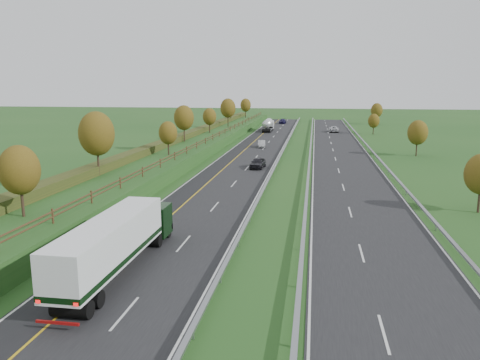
% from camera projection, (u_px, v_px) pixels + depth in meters
% --- Properties ---
extents(ground, '(400.00, 400.00, 0.00)m').
position_uv_depth(ground, '(293.00, 162.00, 79.34)').
color(ground, '#214D1B').
rests_on(ground, ground).
extents(near_carriageway, '(10.50, 200.00, 0.04)m').
position_uv_depth(near_carriageway, '(250.00, 156.00, 85.41)').
color(near_carriageway, black).
rests_on(near_carriageway, ground).
extents(far_carriageway, '(10.50, 200.00, 0.04)m').
position_uv_depth(far_carriageway, '(342.00, 158.00, 82.87)').
color(far_carriageway, black).
rests_on(far_carriageway, ground).
extents(hard_shoulder, '(3.00, 200.00, 0.04)m').
position_uv_depth(hard_shoulder, '(230.00, 156.00, 85.98)').
color(hard_shoulder, black).
rests_on(hard_shoulder, ground).
extents(lane_markings, '(26.75, 200.00, 0.01)m').
position_uv_depth(lane_markings, '(285.00, 157.00, 84.30)').
color(lane_markings, silver).
rests_on(lane_markings, near_carriageway).
extents(embankment_left, '(12.00, 200.00, 2.00)m').
position_uv_depth(embankment_left, '(181.00, 149.00, 87.21)').
color(embankment_left, '#214D1B').
rests_on(embankment_left, ground).
extents(hedge_left, '(2.20, 180.00, 1.10)m').
position_uv_depth(hedge_left, '(171.00, 141.00, 87.21)').
color(hedge_left, '#2D3A17').
rests_on(hedge_left, embankment_left).
extents(fence_left, '(0.12, 189.06, 1.20)m').
position_uv_depth(fence_left, '(204.00, 141.00, 85.78)').
color(fence_left, '#422B19').
rests_on(fence_left, embankment_left).
extents(median_barrier_near, '(0.32, 200.00, 0.71)m').
position_uv_depth(median_barrier_near, '(282.00, 154.00, 84.41)').
color(median_barrier_near, gray).
rests_on(median_barrier_near, ground).
extents(median_barrier_far, '(0.32, 200.00, 0.71)m').
position_uv_depth(median_barrier_far, '(310.00, 154.00, 83.63)').
color(median_barrier_far, gray).
rests_on(median_barrier_far, ground).
extents(outer_barrier_far, '(0.32, 200.00, 0.71)m').
position_uv_depth(outer_barrier_far, '(376.00, 156.00, 81.86)').
color(outer_barrier_far, gray).
rests_on(outer_barrier_far, ground).
extents(trees_left, '(6.64, 164.30, 7.66)m').
position_uv_depth(trees_left, '(177.00, 122.00, 82.84)').
color(trees_left, '#2D2116').
rests_on(trees_left, embankment_left).
extents(trees_far, '(8.45, 118.60, 7.12)m').
position_uv_depth(trees_far, '(395.00, 123.00, 108.29)').
color(trees_far, '#2D2116').
rests_on(trees_far, ground).
extents(box_lorry, '(2.58, 16.28, 4.06)m').
position_uv_depth(box_lorry, '(117.00, 241.00, 31.26)').
color(box_lorry, black).
rests_on(box_lorry, near_carriageway).
extents(road_tanker, '(2.40, 11.22, 3.46)m').
position_uv_depth(road_tanker, '(268.00, 125.00, 133.02)').
color(road_tanker, silver).
rests_on(road_tanker, near_carriageway).
extents(car_dark_near, '(2.37, 4.97, 1.64)m').
position_uv_depth(car_dark_near, '(258.00, 163.00, 72.64)').
color(car_dark_near, black).
rests_on(car_dark_near, near_carriageway).
extents(car_silver_mid, '(2.05, 4.46, 1.42)m').
position_uv_depth(car_silver_mid, '(262.00, 144.00, 97.75)').
color(car_silver_mid, '#A2A3A7').
rests_on(car_silver_mid, near_carriageway).
extents(car_small_far, '(2.34, 5.39, 1.54)m').
position_uv_depth(car_small_far, '(283.00, 121.00, 160.90)').
color(car_small_far, '#16133C').
rests_on(car_small_far, near_carriageway).
extents(car_oncoming, '(2.91, 5.95, 1.63)m').
position_uv_depth(car_oncoming, '(334.00, 129.00, 130.73)').
color(car_oncoming, silver).
rests_on(car_oncoming, far_carriageway).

